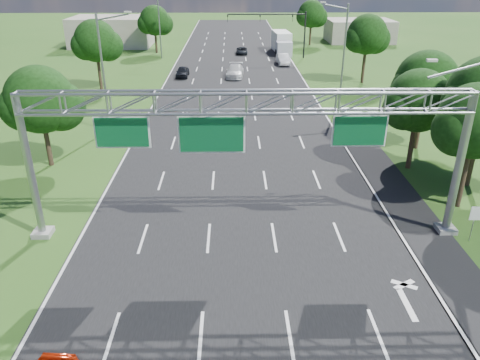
{
  "coord_description": "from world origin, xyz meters",
  "views": [
    {
      "loc": [
        -0.48,
        -10.45,
        13.71
      ],
      "look_at": [
        -0.05,
        12.93,
        2.84
      ],
      "focal_mm": 35.0,
      "sensor_mm": 36.0,
      "label": 1
    }
  ],
  "objects_px": {
    "sign_gantry": "(248,114)",
    "regulatory_sign": "(475,216)",
    "box_truck": "(282,43)",
    "traffic_signal": "(283,24)"
  },
  "relations": [
    {
      "from": "sign_gantry",
      "to": "traffic_signal",
      "type": "distance_m",
      "value": 53.51
    },
    {
      "from": "regulatory_sign",
      "to": "traffic_signal",
      "type": "bearing_deg",
      "value": 95.2
    },
    {
      "from": "sign_gantry",
      "to": "regulatory_sign",
      "type": "relative_size",
      "value": 11.19
    },
    {
      "from": "sign_gantry",
      "to": "box_truck",
      "type": "height_order",
      "value": "sign_gantry"
    },
    {
      "from": "regulatory_sign",
      "to": "traffic_signal",
      "type": "xyz_separation_m",
      "value": [
        -4.92,
        54.02,
        3.66
      ]
    },
    {
      "from": "sign_gantry",
      "to": "box_truck",
      "type": "relative_size",
      "value": 2.66
    },
    {
      "from": "sign_gantry",
      "to": "regulatory_sign",
      "type": "xyz_separation_m",
      "value": [
        12.07,
        -1.02,
        -5.38
      ]
    },
    {
      "from": "traffic_signal",
      "to": "box_truck",
      "type": "relative_size",
      "value": 1.38
    },
    {
      "from": "sign_gantry",
      "to": "box_truck",
      "type": "bearing_deg",
      "value": 82.47
    },
    {
      "from": "regulatory_sign",
      "to": "box_truck",
      "type": "xyz_separation_m",
      "value": [
        -4.4,
        59.04,
        0.07
      ]
    }
  ]
}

